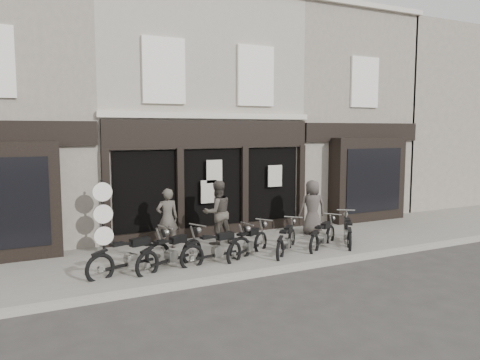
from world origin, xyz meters
name	(u,v)px	position (x,y,z in m)	size (l,w,h in m)	color
ground_plane	(255,260)	(0.00, 0.00, 0.00)	(90.00, 90.00, 0.00)	#2D2B28
pavement	(241,251)	(0.00, 0.90, 0.06)	(30.00, 4.20, 0.12)	#69645D
kerb	(279,270)	(0.00, -1.25, 0.07)	(30.00, 0.25, 0.13)	gray
central_building	(181,117)	(0.00, 5.95, 4.08)	(7.30, 6.22, 8.34)	#A69E8E
neighbour_right	(318,120)	(6.35, 5.90, 4.04)	(5.60, 6.73, 8.34)	gray
filler_right	(445,120)	(14.50, 6.00, 4.10)	(11.00, 6.00, 8.20)	gray
motorcycle_0	(131,259)	(-3.41, 0.11, 0.45)	(2.28, 1.00, 1.12)	black
motorcycle_1	(171,255)	(-2.40, 0.04, 0.43)	(2.10, 1.23, 1.08)	black
motorcycle_2	(218,251)	(-1.15, -0.03, 0.42)	(2.20, 0.64, 1.06)	black
motorcycle_3	(248,245)	(-0.13, 0.15, 0.40)	(1.88, 1.32, 1.00)	black
motorcycle_4	(286,242)	(1.01, -0.01, 0.40)	(1.64, 1.62, 1.00)	black
motorcycle_5	(323,238)	(2.31, 0.01, 0.39)	(1.81, 1.36, 0.99)	black
motorcycle_6	(348,234)	(3.27, 0.04, 0.40)	(1.44, 1.84, 1.02)	black
man_left	(167,218)	(-1.89, 1.94, 1.01)	(0.65, 0.43, 1.78)	#464039
man_centre	(217,212)	(-0.36, 1.76, 1.09)	(0.95, 0.74, 1.94)	#443F37
man_right	(312,207)	(3.05, 1.61, 1.03)	(0.89, 0.58, 1.81)	#433C38
advert_sign_post	(103,220)	(-3.69, 2.17, 1.08)	(0.54, 0.35, 2.22)	black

